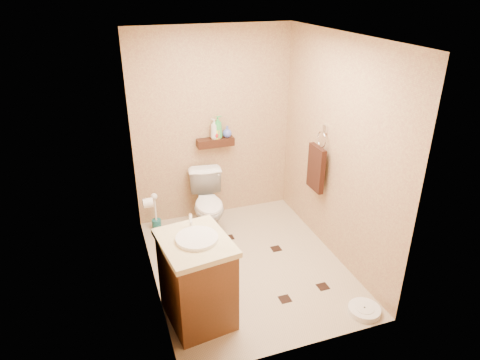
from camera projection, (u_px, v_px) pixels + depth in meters
name	position (u px, v px, depth m)	size (l,w,h in m)	color
ground	(247.00, 264.00, 4.71)	(2.50, 2.50, 0.00)	#C9B493
wall_back	(213.00, 126.00, 5.27)	(2.00, 0.04, 2.40)	tan
wall_front	(306.00, 228.00, 3.13)	(2.00, 0.04, 2.40)	tan
wall_left	(145.00, 178.00, 3.90)	(0.04, 2.50, 2.40)	tan
wall_right	(337.00, 152.00, 4.50)	(0.04, 2.50, 2.40)	tan
ceiling	(249.00, 36.00, 3.69)	(2.00, 2.50, 0.02)	white
wall_shelf	(215.00, 142.00, 5.28)	(0.46, 0.14, 0.10)	#351A0E
floor_accents	(252.00, 265.00, 4.70)	(1.31, 1.34, 0.01)	black
toilet	(209.00, 204.00, 5.21)	(0.41, 0.71, 0.73)	white
vanity	(197.00, 279.00, 3.81)	(0.65, 0.76, 0.97)	brown
bathroom_scale	(364.00, 310.00, 4.02)	(0.34, 0.34, 0.06)	white
toilet_brush	(156.00, 216.00, 5.31)	(0.11, 0.11, 0.49)	#196366
towel_ring	(317.00, 166.00, 4.79)	(0.12, 0.30, 0.76)	silver
toilet_paper	(148.00, 203.00, 4.73)	(0.12, 0.11, 0.12)	white
bottle_a	(214.00, 129.00, 5.20)	(0.10, 0.10, 0.25)	silver
bottle_b	(215.00, 132.00, 5.22)	(0.08, 0.08, 0.17)	yellow
bottle_c	(216.00, 133.00, 5.23)	(0.11, 0.11, 0.14)	red
bottle_d	(218.00, 127.00, 5.21)	(0.11, 0.11, 0.28)	green
bottle_e	(218.00, 131.00, 5.23)	(0.08, 0.08, 0.17)	#DB6A49
bottle_f	(227.00, 132.00, 5.27)	(0.11, 0.11, 0.14)	#4E5FC3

